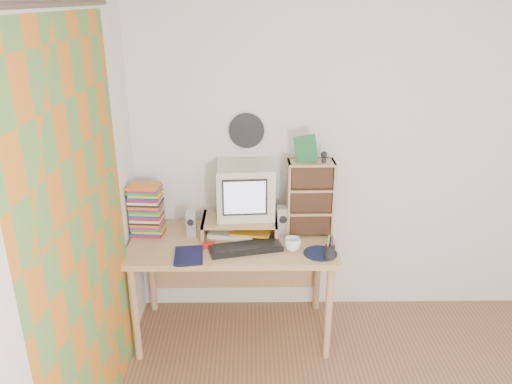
{
  "coord_description": "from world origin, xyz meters",
  "views": [
    {
      "loc": [
        -0.9,
        -1.69,
        2.3
      ],
      "look_at": [
        -0.87,
        1.33,
        1.12
      ],
      "focal_mm": 35.0,
      "sensor_mm": 36.0,
      "label": 1
    }
  ],
  "objects_px": {
    "cd_rack": "(310,198)",
    "diary": "(174,255)",
    "keyboard": "(246,248)",
    "desk": "(233,253)",
    "crt_monitor": "(245,191)",
    "mug": "(293,244)",
    "dvd_stack": "(147,214)"
  },
  "relations": [
    {
      "from": "cd_rack",
      "to": "diary",
      "type": "xyz_separation_m",
      "value": [
        -0.9,
        -0.36,
        -0.24
      ]
    },
    {
      "from": "keyboard",
      "to": "diary",
      "type": "distance_m",
      "value": 0.47
    },
    {
      "from": "desk",
      "to": "keyboard",
      "type": "bearing_deg",
      "value": -66.05
    },
    {
      "from": "crt_monitor",
      "to": "diary",
      "type": "height_order",
      "value": "crt_monitor"
    },
    {
      "from": "desk",
      "to": "cd_rack",
      "type": "relative_size",
      "value": 2.64
    },
    {
      "from": "crt_monitor",
      "to": "keyboard",
      "type": "relative_size",
      "value": 0.81
    },
    {
      "from": "desk",
      "to": "diary",
      "type": "distance_m",
      "value": 0.5
    },
    {
      "from": "desk",
      "to": "mug",
      "type": "height_order",
      "value": "mug"
    },
    {
      "from": "mug",
      "to": "diary",
      "type": "bearing_deg",
      "value": -172.75
    },
    {
      "from": "crt_monitor",
      "to": "mug",
      "type": "distance_m",
      "value": 0.51
    },
    {
      "from": "crt_monitor",
      "to": "dvd_stack",
      "type": "bearing_deg",
      "value": -179.71
    },
    {
      "from": "crt_monitor",
      "to": "cd_rack",
      "type": "xyz_separation_m",
      "value": [
        0.45,
        -0.04,
        -0.04
      ]
    },
    {
      "from": "dvd_stack",
      "to": "diary",
      "type": "distance_m",
      "value": 0.44
    },
    {
      "from": "desk",
      "to": "diary",
      "type": "bearing_deg",
      "value": -139.27
    },
    {
      "from": "keyboard",
      "to": "cd_rack",
      "type": "bearing_deg",
      "value": 17.29
    },
    {
      "from": "cd_rack",
      "to": "mug",
      "type": "bearing_deg",
      "value": -118.14
    },
    {
      "from": "dvd_stack",
      "to": "cd_rack",
      "type": "xyz_separation_m",
      "value": [
        1.13,
        0.01,
        0.11
      ]
    },
    {
      "from": "keyboard",
      "to": "mug",
      "type": "height_order",
      "value": "mug"
    },
    {
      "from": "desk",
      "to": "dvd_stack",
      "type": "height_order",
      "value": "dvd_stack"
    },
    {
      "from": "cd_rack",
      "to": "diary",
      "type": "height_order",
      "value": "cd_rack"
    },
    {
      "from": "keyboard",
      "to": "cd_rack",
      "type": "distance_m",
      "value": 0.57
    },
    {
      "from": "crt_monitor",
      "to": "mug",
      "type": "bearing_deg",
      "value": -47.77
    },
    {
      "from": "crt_monitor",
      "to": "diary",
      "type": "xyz_separation_m",
      "value": [
        -0.45,
        -0.4,
        -0.28
      ]
    },
    {
      "from": "crt_monitor",
      "to": "desk",
      "type": "bearing_deg",
      "value": -139.32
    },
    {
      "from": "keyboard",
      "to": "dvd_stack",
      "type": "bearing_deg",
      "value": 146.86
    },
    {
      "from": "diary",
      "to": "dvd_stack",
      "type": "bearing_deg",
      "value": 118.54
    },
    {
      "from": "dvd_stack",
      "to": "cd_rack",
      "type": "distance_m",
      "value": 1.13
    },
    {
      "from": "dvd_stack",
      "to": "desk",
      "type": "bearing_deg",
      "value": 0.98
    },
    {
      "from": "desk",
      "to": "dvd_stack",
      "type": "bearing_deg",
      "value": 176.42
    },
    {
      "from": "crt_monitor",
      "to": "dvd_stack",
      "type": "distance_m",
      "value": 0.7
    },
    {
      "from": "crt_monitor",
      "to": "cd_rack",
      "type": "relative_size",
      "value": 0.73
    },
    {
      "from": "desk",
      "to": "crt_monitor",
      "type": "relative_size",
      "value": 3.64
    }
  ]
}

